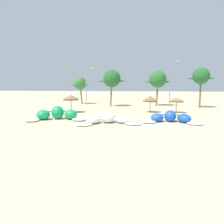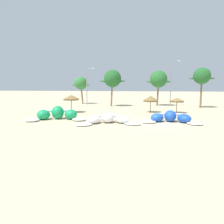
{
  "view_description": "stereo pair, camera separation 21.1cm",
  "coord_description": "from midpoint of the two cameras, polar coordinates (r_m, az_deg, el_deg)",
  "views": [
    {
      "loc": [
        -1.48,
        -24.59,
        4.65
      ],
      "look_at": [
        -5.3,
        2.0,
        1.0
      ],
      "focal_mm": 31.71,
      "sensor_mm": 36.0,
      "label": 1
    },
    {
      "loc": [
        -1.27,
        -24.56,
        4.65
      ],
      "look_at": [
        -5.3,
        2.0,
        1.0
      ],
      "focal_mm": 31.71,
      "sensor_mm": 36.0,
      "label": 2
    }
  ],
  "objects": [
    {
      "name": "lamppost_west_center",
      "position": [
        46.55,
        16.92,
        8.58
      ],
      "size": [
        1.93,
        0.24,
        10.09
      ],
      "color": "gray",
      "rests_on": "ground"
    },
    {
      "name": "ground_plane",
      "position": [
        25.05,
        11.63,
        -3.12
      ],
      "size": [
        260.0,
        260.0,
        0.0
      ],
      "primitive_type": "plane",
      "color": "beige"
    },
    {
      "name": "palm_leftmost",
      "position": [
        50.17,
        -8.86,
        8.17
      ],
      "size": [
        4.78,
        3.19,
        6.77
      ],
      "color": "#7F6647",
      "rests_on": "ground"
    },
    {
      "name": "palm_left",
      "position": [
        43.83,
        0.29,
        9.56
      ],
      "size": [
        5.7,
        3.8,
        8.0
      ],
      "color": "#7F6647",
      "rests_on": "ground"
    },
    {
      "name": "beach_umbrella_near_van",
      "position": [
        34.35,
        -11.49,
        4.12
      ],
      "size": [
        2.73,
        2.73,
        3.01
      ],
      "color": "brown",
      "rests_on": "ground"
    },
    {
      "name": "kite_far_left",
      "position": [
        27.97,
        -15.3,
        -0.66
      ],
      "size": [
        8.03,
        4.75,
        1.82
      ],
      "color": "white",
      "rests_on": "ground"
    },
    {
      "name": "palm_center_left",
      "position": [
        44.82,
        24.62,
        9.34
      ],
      "size": [
        5.05,
        3.36,
        8.21
      ],
      "color": "brown",
      "rests_on": "ground"
    },
    {
      "name": "kite_left",
      "position": [
        24.35,
        -1.0,
        -2.14
      ],
      "size": [
        7.95,
        4.71,
        1.23
      ],
      "color": "white",
      "rests_on": "ground"
    },
    {
      "name": "beach_umbrella_near_palms",
      "position": [
        34.86,
        18.39,
        3.34
      ],
      "size": [
        2.4,
        2.4,
        2.59
      ],
      "color": "brown",
      "rests_on": "ground"
    },
    {
      "name": "palm_left_of_gap",
      "position": [
        46.29,
        13.41,
        9.14
      ],
      "size": [
        5.75,
        3.84,
        7.92
      ],
      "color": "brown",
      "rests_on": "ground"
    },
    {
      "name": "kite_left_of_center",
      "position": [
        26.12,
        16.73,
        -1.61
      ],
      "size": [
        7.65,
        3.65,
        1.46
      ],
      "color": "white",
      "rests_on": "ground"
    },
    {
      "name": "lamppost_west",
      "position": [
        48.56,
        -6.98,
        8.05
      ],
      "size": [
        2.06,
        0.24,
        8.8
      ],
      "color": "gray",
      "rests_on": "ground"
    },
    {
      "name": "beach_umbrella_middle",
      "position": [
        34.47,
        11.26,
        3.79
      ],
      "size": [
        2.54,
        2.54,
        2.86
      ],
      "color": "brown",
      "rests_on": "ground"
    }
  ]
}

